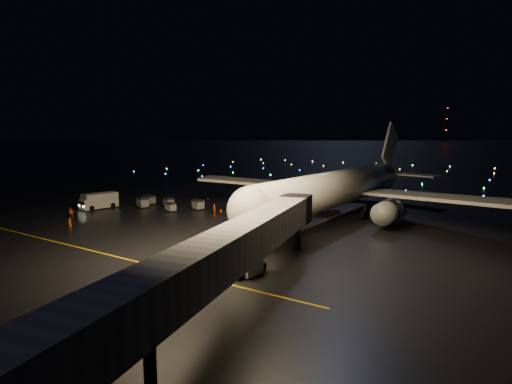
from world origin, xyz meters
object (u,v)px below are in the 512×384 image
service_truck (100,201)px  baggage_cart_2 (169,203)px  pushback_tug (239,262)px  belt_loader (226,227)px  baggage_cart_0 (198,205)px  crew_c (214,210)px  airliner (347,167)px  baggage_cart_4 (143,203)px  baggage_cart_3 (149,200)px  crew_b (71,212)px  baggage_cart_1 (171,207)px  crew_a (70,224)px

service_truck → baggage_cart_2: (9.79, 7.76, -0.59)m
pushback_tug → baggage_cart_2: (-31.81, 22.65, -0.22)m
belt_loader → baggage_cart_2: bearing=154.5°
service_truck → baggage_cart_0: service_truck is taller
crew_c → baggage_cart_0: bearing=-162.3°
airliner → belt_loader: airliner is taller
pushback_tug → baggage_cart_4: 40.54m
pushback_tug → baggage_cart_3: bearing=156.0°
pushback_tug → belt_loader: size_ratio=0.61×
baggage_cart_2 → baggage_cart_4: (-3.68, -3.05, 0.10)m
crew_c → baggage_cart_0: size_ratio=0.94×
crew_b → baggage_cart_0: bearing=22.8°
belt_loader → baggage_cart_2: size_ratio=3.68×
baggage_cart_0 → baggage_cart_4: size_ratio=0.94×
crew_b → baggage_cart_1: bearing=22.2°
crew_b → crew_c: size_ratio=0.84×
belt_loader → baggage_cart_0: bearing=144.1°
baggage_cart_3 → pushback_tug: bearing=-31.7°
pushback_tug → belt_loader: belt_loader is taller
crew_a → crew_b: bearing=118.7°
baggage_cart_0 → baggage_cart_1: size_ratio=1.15×
crew_b → baggage_cart_0: (12.94, 16.69, 0.07)m
pushback_tug → crew_b: 39.08m
airliner → service_truck: (-40.51, -18.60, -6.65)m
crew_b → baggage_cart_3: bearing=55.9°
crew_b → baggage_cart_2: (6.63, 15.62, 0.02)m
crew_a → baggage_cart_0: 22.60m
crew_a → baggage_cart_1: crew_a is taller
crew_a → baggage_cart_4: bearing=78.2°
belt_loader → baggage_cart_2: belt_loader is taller
crew_c → airliner: bearing=78.6°
pushback_tug → crew_b: bearing=177.1°
baggage_cart_1 → baggage_cart_4: size_ratio=0.82×
crew_a → crew_b: 9.49m
pushback_tug → baggage_cart_0: bearing=144.5°
crew_c → baggage_cart_4: bearing=-132.3°
crew_b → airliner: bearing=5.9°
crew_c → baggage_cart_2: 12.61m
belt_loader → baggage_cart_2: (-23.58, 13.72, -0.93)m
airliner → service_truck: bearing=-152.1°
belt_loader → service_truck: belt_loader is taller
airliner → baggage_cart_4: size_ratio=25.62×
crew_c → baggage_cart_0: (-6.14, 3.00, -0.09)m
pushback_tug → crew_b: (-38.44, 7.03, -0.24)m
baggage_cart_3 → belt_loader: bearing=-25.7°
pushback_tug → crew_b: size_ratio=2.72×
belt_loader → baggage_cart_3: 32.08m
belt_loader → baggage_cart_0: size_ratio=3.51×
baggage_cart_0 → baggage_cart_4: 10.81m
baggage_cart_4 → baggage_cart_3: bearing=137.3°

